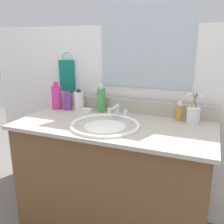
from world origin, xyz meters
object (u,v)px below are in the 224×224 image
at_px(hand_towel, 67,76).
at_px(bottle_soap_pink, 57,97).
at_px(bottle_toner_green, 101,100).
at_px(bottle_lotion_white, 79,100).
at_px(faucet, 117,112).
at_px(cup_white_ceramic, 193,115).
at_px(bottle_oil_amber, 179,112).
at_px(soap_bar, 87,110).
at_px(bottle_cream_purple, 68,102).

relative_size(hand_towel, bottle_soap_pink, 1.15).
relative_size(bottle_toner_green, bottle_lotion_white, 1.25).
distance_m(faucet, cup_white_ceramic, 0.46).
xyz_separation_m(faucet, bottle_soap_pink, (-0.46, 0.02, 0.06)).
relative_size(bottle_lotion_white, cup_white_ceramic, 0.79).
relative_size(bottle_toner_green, cup_white_ceramic, 0.99).
height_order(bottle_oil_amber, cup_white_ceramic, cup_white_ceramic).
relative_size(faucet, cup_white_ceramic, 0.85).
distance_m(bottle_soap_pink, soap_bar, 0.25).
relative_size(faucet, bottle_soap_pink, 0.84).
xyz_separation_m(faucet, bottle_cream_purple, (-0.38, 0.03, 0.03)).
relative_size(bottle_toner_green, bottle_cream_purple, 1.48).
bearing_deg(soap_bar, cup_white_ceramic, 0.98).
xyz_separation_m(bottle_toner_green, bottle_cream_purple, (-0.24, -0.04, -0.03)).
height_order(bottle_oil_amber, bottle_lotion_white, bottle_lotion_white).
relative_size(bottle_cream_purple, cup_white_ceramic, 0.67).
xyz_separation_m(bottle_soap_pink, soap_bar, (0.24, 0.00, -0.07)).
bearing_deg(bottle_cream_purple, soap_bar, -0.36).
height_order(bottle_toner_green, bottle_soap_pink, bottle_soap_pink).
relative_size(bottle_soap_pink, soap_bar, 2.98).
distance_m(faucet, bottle_oil_amber, 0.38).
xyz_separation_m(hand_towel, bottle_oil_amber, (0.82, -0.08, -0.17)).
relative_size(bottle_oil_amber, bottle_cream_purple, 0.94).
distance_m(hand_towel, bottle_soap_pink, 0.18).
bearing_deg(cup_white_ceramic, soap_bar, -179.02).
height_order(bottle_soap_pink, soap_bar, bottle_soap_pink).
bearing_deg(faucet, bottle_cream_purple, 175.50).
xyz_separation_m(bottle_cream_purple, bottle_soap_pink, (-0.09, -0.00, 0.03)).
xyz_separation_m(hand_towel, faucet, (0.44, -0.14, -0.19)).
bearing_deg(bottle_cream_purple, cup_white_ceramic, 0.74).
bearing_deg(bottle_oil_amber, bottle_lotion_white, -179.48).
bearing_deg(bottle_soap_pink, bottle_cream_purple, 3.12).
relative_size(hand_towel, soap_bar, 3.44).
height_order(faucet, bottle_lotion_white, bottle_lotion_white).
height_order(bottle_cream_purple, bottle_lotion_white, bottle_lotion_white).
bearing_deg(faucet, bottle_lotion_white, 169.78).
distance_m(hand_towel, cup_white_ceramic, 0.92).
distance_m(bottle_soap_pink, bottle_lotion_white, 0.16).
height_order(faucet, cup_white_ceramic, cup_white_ceramic).
bearing_deg(bottle_lotion_white, bottle_toner_green, 5.81).
relative_size(hand_towel, cup_white_ceramic, 1.16).
distance_m(hand_towel, bottle_cream_purple, 0.21).
bearing_deg(faucet, bottle_toner_green, 153.18).
distance_m(bottle_toner_green, bottle_oil_amber, 0.52).
relative_size(bottle_toner_green, bottle_soap_pink, 0.98).
xyz_separation_m(bottle_cream_purple, cup_white_ceramic, (0.83, 0.01, -0.00)).
distance_m(bottle_cream_purple, bottle_lotion_white, 0.08).
height_order(hand_towel, bottle_oil_amber, hand_towel).
bearing_deg(bottle_lotion_white, bottle_soap_pink, -169.45).
distance_m(bottle_oil_amber, soap_bar, 0.60).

